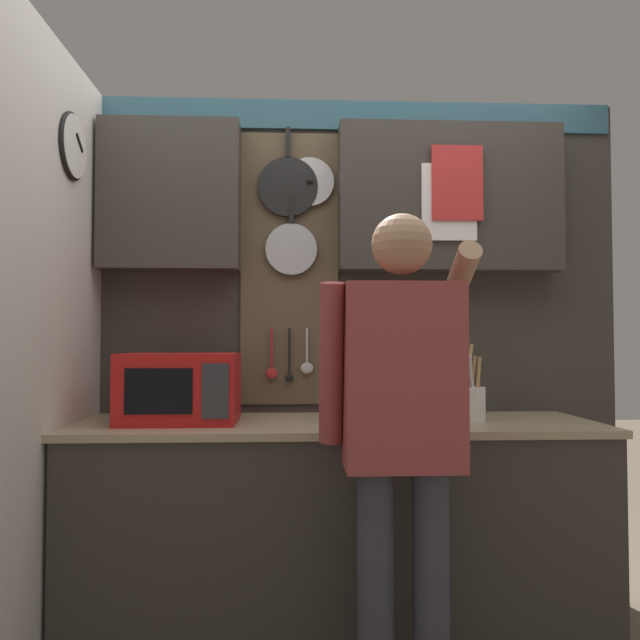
{
  "coord_description": "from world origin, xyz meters",
  "views": [
    {
      "loc": [
        -0.19,
        -2.57,
        1.22
      ],
      "look_at": [
        -0.06,
        0.22,
        1.32
      ],
      "focal_mm": 35.0,
      "sensor_mm": 36.0,
      "label": 1
    }
  ],
  "objects_px": {
    "utensil_crock": "(472,400)",
    "knife_block": "(348,397)",
    "microwave": "(180,388)",
    "person": "(402,416)"
  },
  "relations": [
    {
      "from": "utensil_crock",
      "to": "knife_block",
      "type": "bearing_deg",
      "value": -179.85
    },
    {
      "from": "knife_block",
      "to": "utensil_crock",
      "type": "relative_size",
      "value": 0.82
    },
    {
      "from": "microwave",
      "to": "knife_block",
      "type": "relative_size",
      "value": 1.77
    },
    {
      "from": "knife_block",
      "to": "person",
      "type": "xyz_separation_m",
      "value": [
        0.13,
        -0.52,
        -0.02
      ]
    },
    {
      "from": "person",
      "to": "utensil_crock",
      "type": "bearing_deg",
      "value": 53.55
    },
    {
      "from": "microwave",
      "to": "knife_block",
      "type": "distance_m",
      "value": 0.68
    },
    {
      "from": "utensil_crock",
      "to": "microwave",
      "type": "bearing_deg",
      "value": -179.91
    },
    {
      "from": "utensil_crock",
      "to": "person",
      "type": "height_order",
      "value": "person"
    },
    {
      "from": "knife_block",
      "to": "person",
      "type": "relative_size",
      "value": 0.16
    },
    {
      "from": "knife_block",
      "to": "utensil_crock",
      "type": "distance_m",
      "value": 0.52
    }
  ]
}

